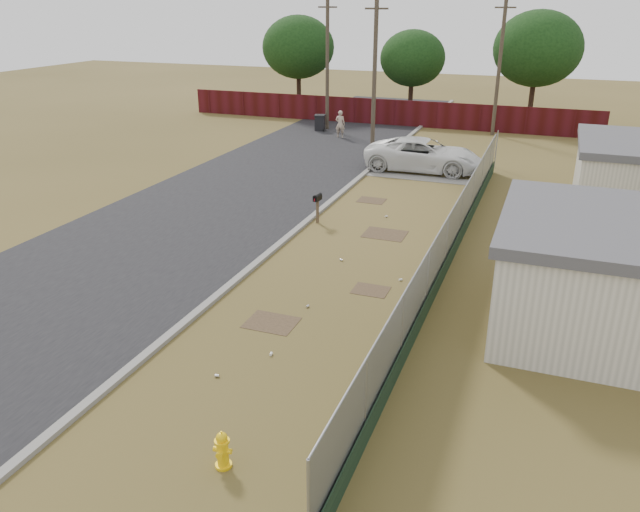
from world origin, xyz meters
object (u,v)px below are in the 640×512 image
at_px(pickup_truck, 424,155).
at_px(mailbox, 317,200).
at_px(fire_hydrant, 222,450).
at_px(pedestrian, 340,124).
at_px(trash_bin, 320,122).

bearing_deg(pickup_truck, mailbox, 165.52).
xyz_separation_m(fire_hydrant, pedestrian, (-7.99, 30.20, 0.49)).
bearing_deg(trash_bin, mailbox, -69.63).
bearing_deg(fire_hydrant, pickup_truck, 92.75).
distance_m(mailbox, pickup_truck, 9.98).
bearing_deg(pedestrian, mailbox, 101.83).
distance_m(mailbox, trash_bin, 19.16).
relative_size(fire_hydrant, trash_bin, 0.76).
bearing_deg(pickup_truck, trash_bin, 45.63).
bearing_deg(mailbox, pickup_truck, 77.10).
relative_size(fire_hydrant, mailbox, 0.68).
relative_size(pickup_truck, trash_bin, 5.59).
xyz_separation_m(mailbox, trash_bin, (-6.67, 17.96, -0.40)).
bearing_deg(fire_hydrant, pedestrian, 104.81).
relative_size(mailbox, trash_bin, 1.12).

